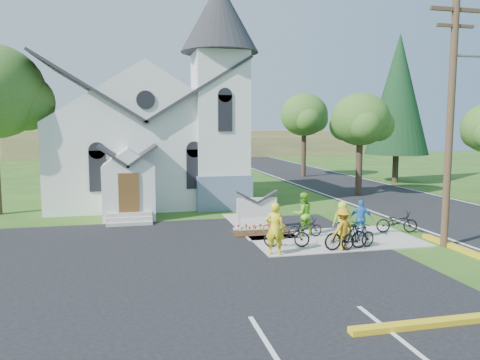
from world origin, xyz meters
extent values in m
plane|color=#255017|center=(0.00, 0.00, 0.00)|extent=(120.00, 120.00, 0.00)
cube|color=black|center=(-7.00, -2.00, 0.01)|extent=(20.00, 16.00, 0.02)
cube|color=black|center=(10.00, 15.00, 0.01)|extent=(8.00, 90.00, 0.02)
cube|color=#A49D94|center=(1.50, 0.50, 0.03)|extent=(7.00, 4.00, 0.05)
cube|color=silver|center=(-6.00, 13.00, 2.50)|extent=(11.00, 9.00, 5.00)
cube|color=slate|center=(-1.70, 9.70, 1.00)|extent=(3.20, 3.20, 2.00)
cube|color=silver|center=(-1.70, 9.70, 4.50)|extent=(3.00, 3.00, 9.00)
cone|color=#25252A|center=(-1.70, 9.70, 11.00)|extent=(4.50, 4.50, 4.00)
cube|color=silver|center=(-7.00, 7.30, 1.40)|extent=(2.60, 2.40, 2.80)
cube|color=brown|center=(-7.00, 6.07, 1.50)|extent=(1.00, 0.10, 2.00)
cube|color=#A49D94|center=(-1.20, 3.20, 0.05)|extent=(2.20, 0.40, 0.10)
cube|color=white|center=(-2.05, 3.20, 0.55)|extent=(0.12, 0.12, 1.00)
cube|color=white|center=(-0.35, 3.20, 0.55)|extent=(0.12, 0.12, 1.00)
cube|color=white|center=(-1.20, 3.20, 1.05)|extent=(1.90, 0.14, 0.90)
cube|color=#3D2010|center=(-1.20, 2.30, 0.04)|extent=(2.60, 1.10, 0.07)
cylinder|color=#453422|center=(5.30, -1.50, 5.00)|extent=(0.28, 0.28, 10.00)
cube|color=#453422|center=(5.30, -1.50, 9.20)|extent=(2.20, 0.14, 0.14)
cube|color=#453422|center=(5.30, -1.50, 8.60)|extent=(1.60, 0.12, 0.12)
cylinder|color=gray|center=(6.40, -1.50, 7.50)|extent=(2.20, 0.10, 0.10)
cylinder|color=#34251C|center=(8.50, 12.00, 2.02)|extent=(0.44, 0.44, 4.05)
ellipsoid|color=#2D5F20|center=(8.50, 12.00, 5.25)|extent=(4.00, 4.00, 3.60)
cylinder|color=#34251C|center=(9.00, 24.00, 2.25)|extent=(0.44, 0.44, 4.50)
ellipsoid|color=#2D5F20|center=(9.00, 24.00, 5.82)|extent=(4.40, 4.40, 3.96)
cylinder|color=#34251C|center=(15.00, 18.00, 1.20)|extent=(0.50, 0.50, 2.40)
cone|color=black|center=(15.00, 18.00, 7.40)|extent=(5.20, 5.20, 10.00)
cube|color=olive|center=(6.00, 56.00, 2.00)|extent=(60.00, 8.00, 4.00)
cube|color=olive|center=(-10.00, 58.00, 2.80)|extent=(30.00, 6.00, 5.60)
cube|color=olive|center=(22.00, 54.00, 1.50)|extent=(25.00, 6.00, 3.00)
imported|color=yellow|center=(-1.70, -1.20, 1.03)|extent=(0.85, 0.73, 1.96)
imported|color=black|center=(-0.93, -0.31, 0.53)|extent=(1.91, 1.01, 0.95)
imported|color=#6FCD26|center=(0.43, 1.52, 0.99)|extent=(1.01, 0.84, 1.89)
imported|color=black|center=(1.19, -1.20, 0.60)|extent=(1.87, 0.62, 1.11)
imported|color=blue|center=(2.69, 0.50, 0.87)|extent=(1.04, 0.75, 1.63)
imported|color=black|center=(0.37, 1.08, 0.46)|extent=(1.61, 0.68, 0.83)
imported|color=#C68716|center=(1.02, -1.20, 0.87)|extent=(1.21, 0.97, 1.64)
imported|color=black|center=(1.68, -1.20, 0.55)|extent=(1.74, 0.90, 1.01)
imported|color=#C2E02A|center=(1.80, 0.46, 0.86)|extent=(0.88, 0.66, 1.62)
imported|color=black|center=(4.70, 0.97, 0.53)|extent=(1.93, 1.08, 0.96)
camera|label=1|loc=(-6.83, -17.48, 4.85)|focal=35.00mm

